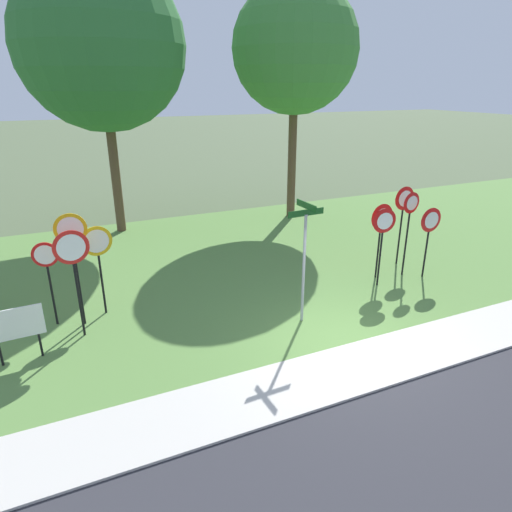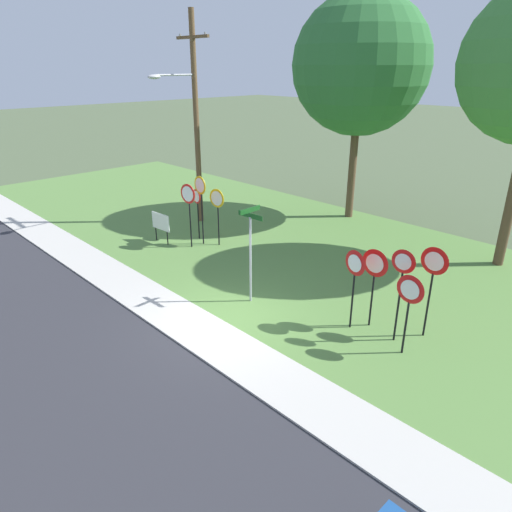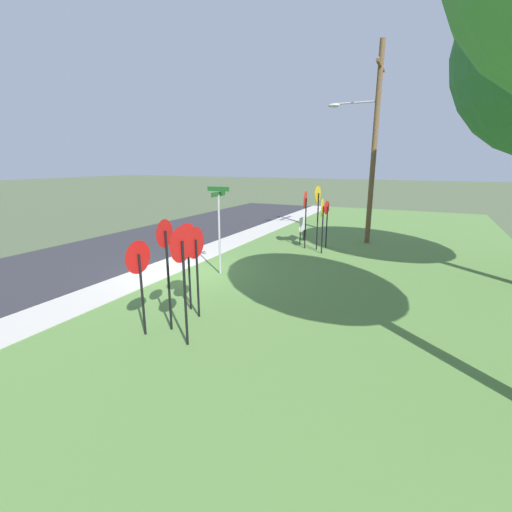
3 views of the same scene
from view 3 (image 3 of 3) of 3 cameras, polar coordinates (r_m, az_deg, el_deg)
The scene contains 16 objects.
ground_plane at distance 13.39m, azimuth -11.81°, elevation -2.57°, with size 160.00×160.00×0.00m, color #4C5B3D.
road_asphalt at distance 16.66m, azimuth -25.12°, elevation -0.27°, with size 44.00×6.40×0.01m, color #2D2D33.
sidewalk_strip at distance 13.87m, azimuth -14.46°, elevation -2.01°, with size 44.00×1.60×0.06m, color #BCB7AD.
grass_median at distance 11.00m, azimuth 14.19°, elevation -6.41°, with size 44.00×12.00×0.04m, color #567F3D.
stop_sign_near_left at distance 16.85m, azimuth 11.11°, elevation 6.45°, with size 0.60×0.12×2.16m.
stop_sign_near_right at distance 16.49m, azimuth 7.82°, elevation 7.76°, with size 0.78×0.13×2.62m.
stop_sign_far_left at distance 15.67m, azimuth 10.46°, elevation 6.57°, with size 0.75×0.13×2.36m.
stop_sign_far_center at distance 16.26m, azimuth 9.73°, elevation 8.15°, with size 0.73×0.10×2.85m.
yield_sign_near_left at distance 8.96m, azimuth -9.59°, elevation 0.81°, with size 0.79×0.10×2.33m.
yield_sign_near_right at distance 8.33m, azimuth -14.11°, elevation 0.97°, with size 0.64×0.12×2.63m.
yield_sign_far_left at distance 9.48m, azimuth -10.87°, elevation 1.56°, with size 0.71×0.15×2.34m.
yield_sign_far_right at distance 8.33m, azimuth -18.07°, elevation -1.51°, with size 0.74×0.10×2.20m.
yield_sign_center at distance 7.51m, azimuth -11.65°, elevation -0.25°, with size 0.75×0.10×2.60m.
street_name_post at distance 12.50m, azimuth -5.86°, elevation 5.16°, with size 0.96×0.82×3.05m.
utility_pole at distance 18.30m, azimuth 17.79°, elevation 17.14°, with size 2.10×2.39×9.04m.
notice_board at distance 18.03m, azimuth 7.35°, elevation 4.85°, with size 1.10×0.10×1.25m.
Camera 3 is at (10.14, 7.84, 3.87)m, focal length 25.30 mm.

